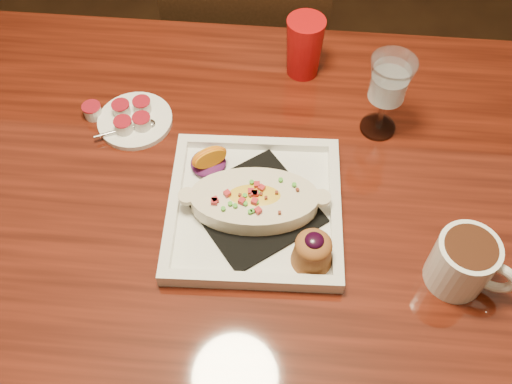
# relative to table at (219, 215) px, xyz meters

# --- Properties ---
(floor) EXTENTS (7.00, 7.00, 0.00)m
(floor) POSITION_rel_table_xyz_m (0.00, 0.00, -0.65)
(floor) COLOR black
(floor) RESTS_ON ground
(table) EXTENTS (1.50, 0.90, 0.75)m
(table) POSITION_rel_table_xyz_m (0.00, 0.00, 0.00)
(table) COLOR maroon
(table) RESTS_ON floor
(chair_far) EXTENTS (0.42, 0.42, 0.93)m
(chair_far) POSITION_rel_table_xyz_m (-0.00, 0.63, -0.15)
(chair_far) COLOR black
(chair_far) RESTS_ON floor
(plate) EXTENTS (0.31, 0.31, 0.08)m
(plate) POSITION_rel_table_xyz_m (0.08, -0.06, 0.12)
(plate) COLOR white
(plate) RESTS_ON table
(coffee_mug) EXTENTS (0.13, 0.10, 0.10)m
(coffee_mug) POSITION_rel_table_xyz_m (0.41, -0.15, 0.15)
(coffee_mug) COLOR white
(coffee_mug) RESTS_ON table
(goblet) EXTENTS (0.08, 0.08, 0.17)m
(goblet) POSITION_rel_table_xyz_m (0.30, 0.17, 0.22)
(goblet) COLOR silver
(goblet) RESTS_ON table
(saucer) EXTENTS (0.15, 0.15, 0.10)m
(saucer) POSITION_rel_table_xyz_m (-0.18, 0.14, 0.11)
(saucer) COLOR white
(saucer) RESTS_ON table
(creamer_loose) EXTENTS (0.04, 0.04, 0.03)m
(creamer_loose) POSITION_rel_table_xyz_m (-0.26, 0.15, 0.11)
(creamer_loose) COLOR silver
(creamer_loose) RESTS_ON table
(red_tumbler) EXTENTS (0.08, 0.08, 0.13)m
(red_tumbler) POSITION_rel_table_xyz_m (0.14, 0.31, 0.16)
(red_tumbler) COLOR red
(red_tumbler) RESTS_ON table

